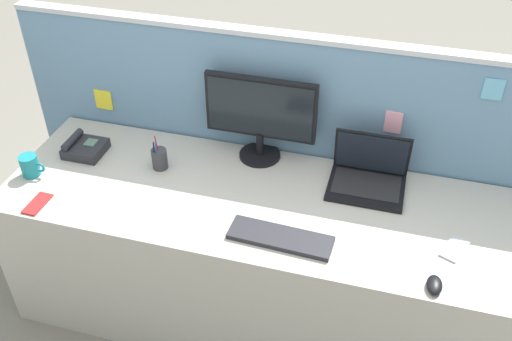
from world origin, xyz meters
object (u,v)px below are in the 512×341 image
at_px(keyboard_main, 280,238).
at_px(cell_phone_silver_slab, 454,249).
at_px(coffee_mug, 30,166).
at_px(laptop, 368,174).
at_px(desktop_monitor, 260,113).
at_px(desk_phone, 84,148).
at_px(cell_phone_red_case, 37,204).
at_px(pen_cup, 159,159).
at_px(computer_mouse_right_hand, 434,285).

distance_m(keyboard_main, cell_phone_silver_slab, 0.71).
height_order(keyboard_main, coffee_mug, coffee_mug).
xyz_separation_m(laptop, coffee_mug, (-1.54, -0.36, -0.01)).
height_order(desktop_monitor, cell_phone_silver_slab, desktop_monitor).
distance_m(desk_phone, cell_phone_red_case, 0.41).
height_order(desk_phone, cell_phone_silver_slab, desk_phone).
relative_size(desktop_monitor, pen_cup, 3.18).
relative_size(laptop, keyboard_main, 0.80).
bearing_deg(computer_mouse_right_hand, cell_phone_silver_slab, 71.14).
relative_size(keyboard_main, cell_phone_silver_slab, 2.97).
bearing_deg(desktop_monitor, keyboard_main, -66.71).
height_order(desk_phone, keyboard_main, desk_phone).
relative_size(desktop_monitor, cell_phone_red_case, 3.62).
relative_size(laptop, pen_cup, 2.05).
bearing_deg(keyboard_main, computer_mouse_right_hand, -6.19).
height_order(laptop, keyboard_main, laptop).
xyz_separation_m(desk_phone, cell_phone_silver_slab, (1.78, -0.20, -0.03)).
bearing_deg(keyboard_main, cell_phone_red_case, -173.41).
relative_size(desk_phone, coffee_mug, 1.50).
bearing_deg(cell_phone_silver_slab, keyboard_main, -145.66).
distance_m(keyboard_main, coffee_mug, 1.24).
height_order(desktop_monitor, computer_mouse_right_hand, desktop_monitor).
bearing_deg(computer_mouse_right_hand, laptop, 118.46).
xyz_separation_m(keyboard_main, cell_phone_red_case, (-1.09, -0.08, -0.01)).
height_order(desk_phone, computer_mouse_right_hand, desk_phone).
relative_size(laptop, cell_phone_silver_slab, 2.37).
relative_size(keyboard_main, coffee_mug, 3.54).
xyz_separation_m(keyboard_main, computer_mouse_right_hand, (0.62, -0.10, 0.01)).
distance_m(pen_cup, cell_phone_silver_slab, 1.38).
distance_m(desktop_monitor, cell_phone_silver_slab, 1.05).
bearing_deg(pen_cup, keyboard_main, -25.85).
relative_size(laptop, coffee_mug, 2.82).
relative_size(desktop_monitor, desk_phone, 2.91).
relative_size(desktop_monitor, cell_phone_silver_slab, 3.67).
relative_size(desktop_monitor, coffee_mug, 4.36).
height_order(pen_cup, cell_phone_silver_slab, pen_cup).
bearing_deg(cell_phone_red_case, keyboard_main, 5.36).
xyz_separation_m(cell_phone_silver_slab, coffee_mug, (-1.93, -0.02, 0.05)).
relative_size(desk_phone, pen_cup, 1.09).
distance_m(computer_mouse_right_hand, coffee_mug, 1.87).
xyz_separation_m(keyboard_main, pen_cup, (-0.67, 0.33, 0.04)).
xyz_separation_m(cell_phone_red_case, coffee_mug, (-0.14, 0.19, 0.05)).
height_order(desk_phone, coffee_mug, coffee_mug).
height_order(desk_phone, cell_phone_red_case, desk_phone).
distance_m(cell_phone_silver_slab, cell_phone_red_case, 1.80).
relative_size(desk_phone, keyboard_main, 0.42).
relative_size(desk_phone, cell_phone_silver_slab, 1.26).
xyz_separation_m(laptop, cell_phone_silver_slab, (0.39, -0.33, -0.05)).
bearing_deg(cell_phone_red_case, desktop_monitor, 37.71).
bearing_deg(laptop, coffee_mug, -166.91).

